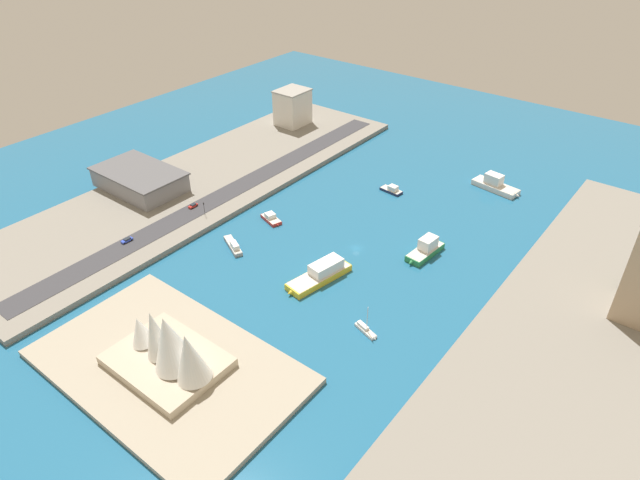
# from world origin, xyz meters

# --- Properties ---
(ground_plane) EXTENTS (440.00, 440.00, 0.00)m
(ground_plane) POSITION_xyz_m (0.00, 0.00, 0.00)
(ground_plane) COLOR #23668E
(quay_west) EXTENTS (70.00, 240.00, 2.46)m
(quay_west) POSITION_xyz_m (-94.22, 0.00, 1.23)
(quay_west) COLOR gray
(quay_west) RESTS_ON ground_plane
(quay_east) EXTENTS (70.00, 240.00, 2.46)m
(quay_east) POSITION_xyz_m (94.22, 0.00, 1.23)
(quay_east) COLOR gray
(quay_east) RESTS_ON ground_plane
(peninsula_point) EXTENTS (86.63, 52.83, 2.00)m
(peninsula_point) POSITION_xyz_m (8.72, 92.71, 1.00)
(peninsula_point) COLOR #A89E89
(peninsula_point) RESTS_ON ground_plane
(road_strip) EXTENTS (11.94, 228.00, 0.15)m
(road_strip) POSITION_xyz_m (74.60, 0.00, 2.54)
(road_strip) COLOR #38383D
(road_strip) RESTS_ON quay_east
(ferry_yellow_fast) EXTENTS (13.31, 30.05, 6.71)m
(ferry_yellow_fast) POSITION_xyz_m (-0.99, 25.45, 2.54)
(ferry_yellow_fast) COLOR yellow
(ferry_yellow_fast) RESTS_ON ground_plane
(patrol_launch_navy) EXTENTS (12.29, 5.74, 3.58)m
(patrol_launch_navy) POSITION_xyz_m (14.40, -51.57, 1.26)
(patrol_launch_navy) COLOR #1E284C
(patrol_launch_navy) RESTS_ON ground_plane
(ferry_green_doubledeck) EXTENTS (8.65, 21.25, 7.52)m
(ferry_green_doubledeck) POSITION_xyz_m (-25.09, -14.13, 2.65)
(ferry_green_doubledeck) COLOR #2D8C4C
(ferry_green_doubledeck) RESTS_ON ground_plane
(ferry_white_commuter) EXTENTS (25.49, 11.54, 7.72)m
(ferry_white_commuter) POSITION_xyz_m (-24.85, -85.73, 2.52)
(ferry_white_commuter) COLOR silver
(ferry_white_commuter) RESTS_ON ground_plane
(sailboat_small_white) EXTENTS (10.32, 5.15, 11.45)m
(sailboat_small_white) POSITION_xyz_m (-31.23, 39.70, 0.91)
(sailboat_small_white) COLOR white
(sailboat_small_white) RESTS_ON ground_plane
(yacht_sleek_gray) EXTENTS (16.07, 9.90, 3.76)m
(yacht_sleek_gray) POSITION_xyz_m (41.28, 31.57, 1.30)
(yacht_sleek_gray) COLOR #999EA3
(yacht_sleek_gray) RESTS_ON ground_plane
(tugboat_red) EXTENTS (12.62, 8.03, 3.54)m
(tugboat_red) POSITION_xyz_m (43.41, 5.46, 1.26)
(tugboat_red) COLOR red
(tugboat_red) RESTS_ON ground_plane
(warehouse_low_gray) EXTENTS (44.46, 27.41, 9.70)m
(warehouse_low_gray) POSITION_xyz_m (111.71, 24.85, 7.35)
(warehouse_low_gray) COLOR gray
(warehouse_low_gray) RESTS_ON quay_east
(hotel_broad_white) EXTENTS (16.58, 19.32, 21.25)m
(hotel_broad_white) POSITION_xyz_m (106.77, -85.14, 13.12)
(hotel_broad_white) COLOR silver
(hotel_broad_white) RESTS_ON quay_east
(pickup_red) EXTENTS (2.13, 4.60, 1.51)m
(pickup_red) POSITION_xyz_m (77.26, 21.76, 3.36)
(pickup_red) COLOR black
(pickup_red) RESTS_ON road_strip
(hatchback_blue) EXTENTS (2.16, 5.06, 1.50)m
(hatchback_blue) POSITION_xyz_m (77.25, 58.23, 3.36)
(hatchback_blue) COLOR black
(hatchback_blue) RESTS_ON road_strip
(traffic_light_waterfront) EXTENTS (0.36, 0.36, 6.50)m
(traffic_light_waterfront) POSITION_xyz_m (67.68, 23.19, 6.81)
(traffic_light_waterfront) COLOR black
(traffic_light_waterfront) RESTS_ON quay_east
(opera_landmark) EXTENTS (36.79, 26.99, 21.84)m
(opera_landmark) POSITION_xyz_m (6.22, 92.71, 10.39)
(opera_landmark) COLOR #BCAD93
(opera_landmark) RESTS_ON peninsula_point
(park_tree_cluster) EXTENTS (7.57, 13.06, 8.63)m
(park_tree_cluster) POSITION_xyz_m (-98.52, -30.99, 8.00)
(park_tree_cluster) COLOR brown
(park_tree_cluster) RESTS_ON quay_west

